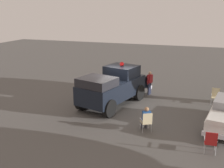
# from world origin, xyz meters

# --- Properties ---
(ground_plane) EXTENTS (60.00, 60.00, 0.00)m
(ground_plane) POSITION_xyz_m (0.00, 0.00, 0.00)
(ground_plane) COLOR #514F4C
(vintage_fire_truck) EXTENTS (3.68, 6.31, 2.59)m
(vintage_fire_truck) POSITION_xyz_m (-0.55, 0.28, 1.20)
(vintage_fire_truck) COLOR black
(vintage_fire_truck) RESTS_ON ground
(lawn_chair_near_truck) EXTENTS (0.67, 0.67, 1.02)m
(lawn_chair_near_truck) POSITION_xyz_m (2.28, -3.05, 0.59)
(lawn_chair_near_truck) COLOR #B7BABF
(lawn_chair_near_truck) RESTS_ON ground
(lawn_chair_by_car) EXTENTS (0.54, 0.52, 1.02)m
(lawn_chair_by_car) POSITION_xyz_m (5.60, 2.37, 0.59)
(lawn_chair_by_car) COLOR #B7BABF
(lawn_chair_by_car) RESTS_ON ground
(lawn_chair_spare) EXTENTS (0.54, 0.52, 1.02)m
(lawn_chair_spare) POSITION_xyz_m (5.23, -4.21, 0.59)
(lawn_chair_spare) COLOR #B7BABF
(lawn_chair_spare) RESTS_ON ground
(spectator_seated) EXTENTS (0.59, 0.65, 1.29)m
(spectator_seated) POSITION_xyz_m (2.21, -2.94, 0.70)
(spectator_seated) COLOR #383842
(spectator_seated) RESTS_ON ground
(spectator_standing) EXTENTS (0.37, 0.64, 1.68)m
(spectator_standing) POSITION_xyz_m (1.22, 2.91, 0.96)
(spectator_standing) COLOR #2D334C
(spectator_standing) RESTS_ON ground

